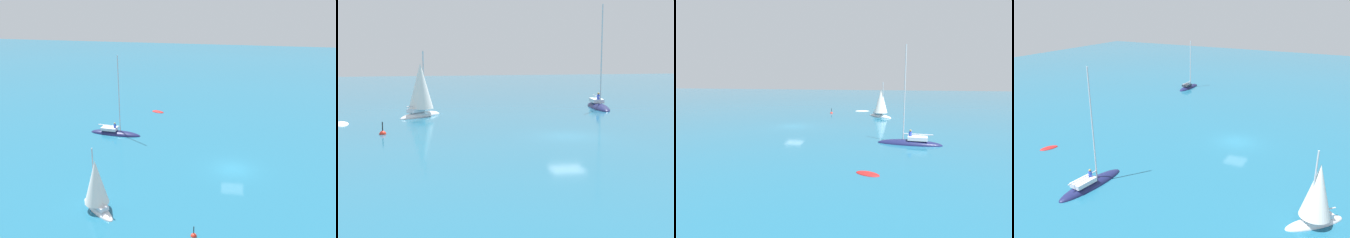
% 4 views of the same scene
% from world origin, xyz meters
% --- Properties ---
extents(ground_plane, '(160.00, 160.00, 0.00)m').
position_xyz_m(ground_plane, '(0.00, 0.00, 0.00)').
color(ground_plane, '#1E607F').
extents(skiff, '(1.65, 2.23, 0.36)m').
position_xyz_m(skiff, '(18.38, 11.81, 0.00)').
color(skiff, '#B21E1E').
rests_on(skiff, ground).
extents(yacht, '(4.47, 4.52, 6.58)m').
position_xyz_m(yacht, '(-10.47, 12.57, 2.26)').
color(yacht, white).
rests_on(yacht, ground).
extents(sloop, '(2.45, 7.23, 11.35)m').
position_xyz_m(sloop, '(8.37, 15.98, 0.14)').
color(sloop, '#191E4C').
rests_on(sloop, ground).
extents(channel_buoy, '(0.52, 0.52, 1.20)m').
position_xyz_m(channel_buoy, '(-13.38, 3.23, 0.02)').
color(channel_buoy, red).
rests_on(channel_buoy, ground).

